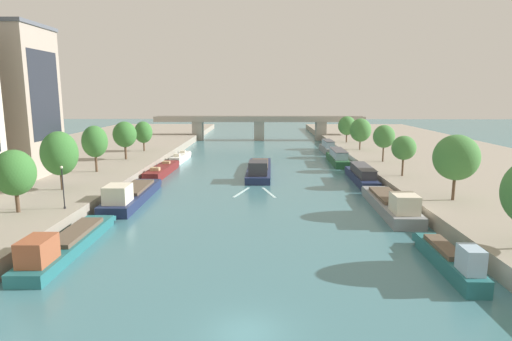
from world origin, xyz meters
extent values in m
plane|color=#42757F|center=(0.00, 0.00, 0.00)|extent=(400.00, 400.00, 0.00)
cube|color=gray|center=(-35.26, 55.00, 0.81)|extent=(36.00, 170.00, 1.62)
cube|color=gray|center=(35.26, 55.00, 0.81)|extent=(36.00, 170.00, 1.62)
cube|color=#1E284C|center=(0.39, 47.75, 0.50)|extent=(4.03, 19.47, 0.99)
cube|color=#1E284C|center=(0.58, 57.79, 0.60)|extent=(3.50, 1.28, 0.86)
cube|color=#1E284C|center=(0.39, 47.75, 1.02)|extent=(4.10, 19.47, 0.06)
cube|color=#38383D|center=(0.26, 41.15, 2.03)|extent=(2.82, 3.93, 1.96)
cube|color=black|center=(0.30, 43.10, 2.33)|extent=(2.19, 0.07, 0.55)
cube|color=brown|center=(0.43, 49.69, 1.23)|extent=(3.05, 10.14, 0.36)
cylinder|color=#232328|center=(0.82, 41.92, 1.60)|extent=(0.07, 0.07, 1.10)
cube|color=silver|center=(1.74, 33.71, 0.01)|extent=(1.89, 5.89, 0.03)
cube|color=silver|center=(-1.86, 33.78, 0.01)|extent=(2.11, 5.84, 0.03)
cube|color=#23666B|center=(-15.19, 12.25, 0.45)|extent=(2.68, 14.51, 0.91)
cube|color=#23666B|center=(-15.24, 19.84, 0.54)|extent=(2.46, 1.22, 0.81)
cube|color=#23666B|center=(-15.19, 12.25, 0.94)|extent=(2.73, 14.51, 0.06)
cube|color=#9E5133|center=(-15.15, 7.32, 1.88)|extent=(1.95, 2.91, 1.82)
cube|color=black|center=(-15.16, 8.78, 2.15)|extent=(1.55, 0.04, 0.51)
cube|color=brown|center=(-15.20, 13.69, 1.15)|extent=(2.06, 7.55, 0.36)
cylinder|color=#232328|center=(-14.77, 7.90, 1.52)|extent=(0.07, 0.07, 1.10)
cube|color=#1E284C|center=(-14.90, 28.97, 0.56)|extent=(3.53, 15.64, 1.12)
cube|color=#1E284C|center=(-14.98, 37.12, 0.67)|extent=(3.22, 1.27, 0.93)
cube|color=#1E284C|center=(-14.90, 28.97, 1.15)|extent=(3.60, 15.64, 0.06)
cube|color=beige|center=(-14.85, 23.66, 2.14)|extent=(2.56, 3.15, 1.92)
cube|color=black|center=(-14.87, 25.23, 2.43)|extent=(2.03, 0.05, 0.54)
cube|color=brown|center=(-14.92, 30.53, 1.36)|extent=(2.71, 8.14, 0.36)
cylinder|color=#232328|center=(-14.35, 24.29, 1.73)|extent=(0.07, 0.07, 1.10)
cube|color=maroon|center=(-15.39, 46.48, 0.62)|extent=(2.88, 13.45, 1.23)
cube|color=maroon|center=(-15.16, 53.51, 0.74)|extent=(2.36, 1.33, 0.99)
cube|color=maroon|center=(-15.39, 46.48, 1.26)|extent=(2.93, 13.45, 0.06)
cube|color=tan|center=(-15.30, 49.42, 1.49)|extent=(1.25, 0.94, 0.40)
cube|color=tan|center=(-15.52, 42.74, 1.53)|extent=(1.38, 1.14, 0.48)
cylinder|color=#232328|center=(-15.16, 42.46, 1.84)|extent=(0.07, 0.07, 1.10)
cube|color=silver|center=(-14.97, 60.34, 0.63)|extent=(2.26, 10.30, 1.26)
cube|color=silver|center=(-14.77, 65.80, 0.76)|extent=(1.84, 1.33, 1.00)
cube|color=silver|center=(-14.97, 60.34, 1.29)|extent=(2.30, 10.30, 0.06)
cube|color=beige|center=(-14.89, 62.59, 1.52)|extent=(0.98, 0.93, 0.40)
cube|color=beige|center=(-15.08, 57.47, 1.56)|extent=(1.08, 1.14, 0.48)
cylinder|color=#232328|center=(-14.80, 57.26, 1.87)|extent=(0.07, 0.07, 1.10)
cube|color=#23666B|center=(14.71, 8.82, 0.58)|extent=(1.84, 9.78, 1.15)
cube|color=#23666B|center=(14.80, 14.05, 0.69)|extent=(1.61, 1.27, 0.94)
cube|color=#23666B|center=(14.71, 8.82, 1.18)|extent=(1.87, 9.78, 0.06)
cube|color=#9EBCD6|center=(14.66, 5.51, 2.08)|extent=(1.29, 1.97, 1.72)
cube|color=black|center=(14.67, 6.49, 2.34)|extent=(1.01, 0.05, 0.48)
cube|color=brown|center=(14.73, 9.80, 1.39)|extent=(1.39, 5.09, 0.36)
cylinder|color=#232328|center=(14.91, 5.89, 1.76)|extent=(0.07, 0.07, 1.10)
cube|color=gray|center=(15.15, 25.01, 0.58)|extent=(3.50, 14.83, 1.16)
cube|color=gray|center=(15.33, 32.74, 0.70)|extent=(3.03, 1.31, 0.95)
cube|color=gray|center=(15.15, 25.01, 1.19)|extent=(3.57, 14.84, 0.06)
cube|color=beige|center=(15.03, 19.99, 2.15)|extent=(2.44, 3.01, 1.86)
cube|color=black|center=(15.07, 21.48, 2.43)|extent=(1.90, 0.07, 0.52)
cube|color=brown|center=(15.18, 26.48, 1.40)|extent=(2.64, 7.73, 0.36)
cylinder|color=#232328|center=(15.52, 20.57, 1.77)|extent=(0.07, 0.07, 1.10)
cube|color=#1E284C|center=(15.56, 40.80, 0.58)|extent=(2.80, 13.69, 1.16)
cube|color=#1E284C|center=(15.71, 47.98, 0.69)|extent=(2.41, 1.29, 0.95)
cube|color=#1E284C|center=(15.56, 40.80, 1.19)|extent=(2.85, 13.70, 0.06)
cube|color=#38383D|center=(15.55, 40.12, 1.83)|extent=(2.24, 8.77, 1.22)
cube|color=#4C4C51|center=(15.55, 40.12, 2.48)|extent=(2.40, 9.04, 0.08)
cylinder|color=#232328|center=(15.85, 36.70, 1.77)|extent=(0.07, 0.07, 1.10)
cube|color=#235633|center=(15.00, 58.00, 0.61)|extent=(2.82, 13.31, 1.21)
cube|color=#235633|center=(15.13, 64.98, 0.73)|extent=(2.48, 1.30, 0.97)
cube|color=#235633|center=(15.00, 58.00, 1.24)|extent=(2.87, 13.31, 0.06)
cube|color=#9EBCD6|center=(14.99, 57.33, 1.94)|extent=(2.27, 8.53, 1.34)
cube|color=#4C4C51|center=(14.99, 57.33, 2.65)|extent=(2.43, 8.79, 0.08)
cylinder|color=#232328|center=(15.32, 54.01, 1.82)|extent=(0.07, 0.07, 1.10)
cube|color=gray|center=(15.37, 73.10, 0.64)|extent=(2.25, 10.47, 1.28)
cube|color=gray|center=(15.28, 78.67, 0.77)|extent=(2.00, 1.29, 1.01)
cube|color=gray|center=(15.37, 73.10, 1.31)|extent=(2.29, 10.47, 0.06)
cube|color=#9EBCD6|center=(15.38, 72.58, 2.03)|extent=(1.81, 6.71, 1.39)
cube|color=#4C4C51|center=(15.38, 72.58, 2.77)|extent=(1.94, 6.91, 0.08)
cylinder|color=#232328|center=(15.73, 69.98, 1.89)|extent=(0.07, 0.07, 1.10)
cylinder|color=brown|center=(-22.68, 18.17, 2.95)|extent=(0.37, 0.37, 2.66)
ellipsoid|color=#387533|center=(-22.68, 18.17, 5.49)|extent=(3.85, 3.85, 4.40)
cylinder|color=brown|center=(-22.96, 27.97, 3.09)|extent=(0.29, 0.29, 2.93)
ellipsoid|color=#387533|center=(-22.96, 27.97, 5.98)|extent=(4.22, 4.22, 5.18)
cylinder|color=brown|center=(-23.41, 39.89, 3.21)|extent=(0.34, 0.34, 3.18)
ellipsoid|color=#387533|center=(-23.41, 39.89, 6.06)|extent=(3.65, 3.65, 4.59)
cylinder|color=brown|center=(-22.89, 51.92, 3.18)|extent=(0.38, 0.38, 3.12)
ellipsoid|color=#387533|center=(-22.89, 51.92, 5.96)|extent=(4.01, 4.01, 4.43)
cylinder|color=brown|center=(-22.71, 62.92, 2.91)|extent=(0.31, 0.31, 2.57)
ellipsoid|color=#387533|center=(-22.71, 62.92, 5.36)|extent=(3.51, 3.51, 4.26)
cylinder|color=brown|center=(21.38, 23.59, 3.26)|extent=(0.32, 0.32, 3.29)
ellipsoid|color=#427F3D|center=(21.38, 23.59, 6.24)|extent=(4.71, 4.71, 4.85)
cylinder|color=brown|center=(20.38, 37.34, 3.12)|extent=(0.27, 0.27, 2.99)
ellipsoid|color=#427F3D|center=(20.38, 37.34, 5.53)|extent=(3.31, 3.31, 3.34)
cylinder|color=brown|center=(21.17, 49.99, 3.22)|extent=(0.26, 0.26, 3.20)
ellipsoid|color=#427F3D|center=(21.17, 49.99, 5.86)|extent=(3.58, 3.58, 3.80)
cylinder|color=brown|center=(20.79, 65.55, 2.97)|extent=(0.27, 0.27, 2.69)
ellipsoid|color=#427F3D|center=(20.79, 65.55, 5.61)|extent=(4.26, 4.26, 4.72)
cylinder|color=brown|center=(20.66, 78.99, 2.97)|extent=(0.31, 0.31, 2.70)
ellipsoid|color=#427F3D|center=(20.66, 78.99, 5.53)|extent=(4.13, 4.13, 4.39)
cylinder|color=black|center=(-18.77, 19.48, 3.64)|extent=(0.11, 0.11, 4.03)
sphere|color=#EAE5C6|center=(-18.77, 19.48, 5.79)|extent=(0.28, 0.28, 0.28)
cylinder|color=black|center=(-18.77, 19.48, 1.72)|extent=(0.22, 0.22, 0.20)
cube|color=#A89989|center=(-35.34, 37.64, 11.62)|extent=(12.80, 9.78, 20.00)
cube|color=#232833|center=(-28.92, 37.64, 12.62)|extent=(0.04, 7.82, 12.00)
cube|color=#9E998E|center=(0.00, 98.81, 5.47)|extent=(58.52, 4.40, 0.60)
cube|color=#9E998E|center=(0.00, 96.81, 6.22)|extent=(58.52, 0.30, 0.90)
cube|color=#9E998E|center=(0.00, 100.81, 6.22)|extent=(58.52, 0.30, 0.90)
cube|color=#9E998E|center=(-17.26, 98.81, 2.59)|extent=(2.80, 3.60, 5.17)
cube|color=#9E998E|center=(0.00, 98.81, 2.59)|extent=(2.80, 3.60, 5.17)
cube|color=#9E998E|center=(17.26, 98.81, 2.59)|extent=(2.80, 3.60, 5.17)
camera|label=1|loc=(0.86, -21.40, 12.89)|focal=30.01mm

